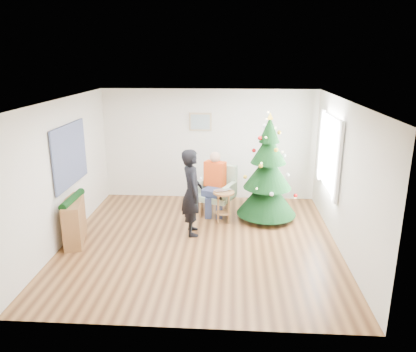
# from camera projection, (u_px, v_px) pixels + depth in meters

# --- Properties ---
(floor) EXTENTS (5.00, 5.00, 0.00)m
(floor) POSITION_uv_depth(u_px,v_px,m) (201.00, 242.00, 7.55)
(floor) COLOR brown
(floor) RESTS_ON ground
(ceiling) EXTENTS (5.00, 5.00, 0.00)m
(ceiling) POSITION_uv_depth(u_px,v_px,m) (200.00, 101.00, 6.80)
(ceiling) COLOR white
(ceiling) RESTS_ON wall_back
(wall_back) EXTENTS (5.00, 0.00, 5.00)m
(wall_back) POSITION_uv_depth(u_px,v_px,m) (209.00, 145.00, 9.57)
(wall_back) COLOR silver
(wall_back) RESTS_ON floor
(wall_front) EXTENTS (5.00, 0.00, 5.00)m
(wall_front) POSITION_uv_depth(u_px,v_px,m) (183.00, 235.00, 4.79)
(wall_front) COLOR silver
(wall_front) RESTS_ON floor
(wall_left) EXTENTS (0.00, 5.00, 5.00)m
(wall_left) POSITION_uv_depth(u_px,v_px,m) (63.00, 172.00, 7.33)
(wall_left) COLOR silver
(wall_left) RESTS_ON floor
(wall_right) EXTENTS (0.00, 5.00, 5.00)m
(wall_right) POSITION_uv_depth(u_px,v_px,m) (344.00, 177.00, 7.02)
(wall_right) COLOR silver
(wall_right) RESTS_ON floor
(window_panel) EXTENTS (0.04, 1.30, 1.40)m
(window_panel) POSITION_uv_depth(u_px,v_px,m) (330.00, 153.00, 7.92)
(window_panel) COLOR white
(window_panel) RESTS_ON wall_right
(curtains) EXTENTS (0.05, 1.75, 1.50)m
(curtains) POSITION_uv_depth(u_px,v_px,m) (329.00, 153.00, 7.92)
(curtains) COLOR white
(curtains) RESTS_ON wall_right
(christmas_tree) EXTENTS (1.24, 1.24, 2.25)m
(christmas_tree) POSITION_uv_depth(u_px,v_px,m) (268.00, 173.00, 8.33)
(christmas_tree) COLOR #3F2816
(christmas_tree) RESTS_ON floor
(stool) EXTENTS (0.44, 0.44, 0.66)m
(stool) POSITION_uv_depth(u_px,v_px,m) (224.00, 206.00, 8.37)
(stool) COLOR brown
(stool) RESTS_ON floor
(laptop) EXTENTS (0.43, 0.37, 0.03)m
(laptop) POSITION_uv_depth(u_px,v_px,m) (224.00, 191.00, 8.28)
(laptop) COLOR silver
(laptop) RESTS_ON stool
(armchair) EXTENTS (0.98, 0.96, 1.03)m
(armchair) POSITION_uv_depth(u_px,v_px,m) (216.00, 195.00, 8.88)
(armchair) COLOR #91AB8A
(armchair) RESTS_ON floor
(seated_person) EXTENTS (0.57, 0.72, 1.35)m
(seated_person) POSITION_uv_depth(u_px,v_px,m) (215.00, 182.00, 8.74)
(seated_person) COLOR navy
(seated_person) RESTS_ON armchair
(standing_man) EXTENTS (0.52, 0.68, 1.68)m
(standing_man) POSITION_uv_depth(u_px,v_px,m) (192.00, 192.00, 7.67)
(standing_man) COLOR black
(standing_man) RESTS_ON floor
(game_controller) EXTENTS (0.06, 0.13, 0.04)m
(game_controller) POSITION_uv_depth(u_px,v_px,m) (201.00, 179.00, 7.55)
(game_controller) COLOR white
(game_controller) RESTS_ON standing_man
(console) EXTENTS (0.54, 1.04, 0.80)m
(console) POSITION_uv_depth(u_px,v_px,m) (74.00, 221.00, 7.48)
(console) COLOR brown
(console) RESTS_ON floor
(garland) EXTENTS (0.14, 0.90, 0.14)m
(garland) POSITION_uv_depth(u_px,v_px,m) (72.00, 199.00, 7.36)
(garland) COLOR black
(garland) RESTS_ON console
(tapestry) EXTENTS (0.03, 1.50, 1.15)m
(tapestry) POSITION_uv_depth(u_px,v_px,m) (70.00, 155.00, 7.54)
(tapestry) COLOR black
(tapestry) RESTS_ON wall_left
(framed_picture) EXTENTS (0.52, 0.05, 0.42)m
(framed_picture) POSITION_uv_depth(u_px,v_px,m) (200.00, 122.00, 9.39)
(framed_picture) COLOR tan
(framed_picture) RESTS_ON wall_back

